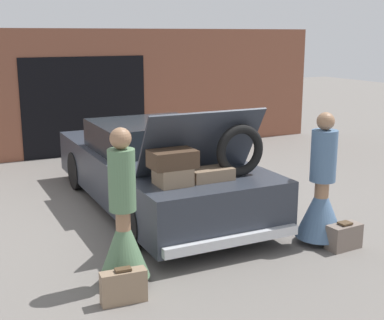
{
  "coord_description": "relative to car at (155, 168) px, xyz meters",
  "views": [
    {
      "loc": [
        -3.06,
        -7.6,
        2.68
      ],
      "look_at": [
        0.0,
        -1.33,
        1.03
      ],
      "focal_mm": 50.0,
      "sensor_mm": 36.0,
      "label": 1
    }
  ],
  "objects": [
    {
      "name": "suitcase_beside_right_person",
      "position": [
        1.49,
        -2.69,
        -0.45
      ],
      "size": [
        0.46,
        0.25,
        0.35
      ],
      "color": "#75665B",
      "rests_on": "ground_plane"
    },
    {
      "name": "person_right",
      "position": [
        1.35,
        -2.38,
        -0.0
      ],
      "size": [
        0.63,
        0.63,
        1.73
      ],
      "rotation": [
        0.0,
        0.0,
        1.46
      ],
      "color": "#997051",
      "rests_on": "ground_plane"
    },
    {
      "name": "ground_plane",
      "position": [
        0.0,
        0.01,
        -0.62
      ],
      "size": [
        40.0,
        40.0,
        0.0
      ],
      "primitive_type": "plane",
      "color": "slate"
    },
    {
      "name": "suitcase_beside_left_person",
      "position": [
        -1.5,
        -2.8,
        -0.44
      ],
      "size": [
        0.48,
        0.18,
        0.38
      ],
      "color": "#8C7259",
      "rests_on": "ground_plane"
    },
    {
      "name": "garage_wall_back",
      "position": [
        0.0,
        4.2,
        0.77
      ],
      "size": [
        12.0,
        0.14,
        2.8
      ],
      "color": "brown",
      "rests_on": "ground_plane"
    },
    {
      "name": "person_left",
      "position": [
        -1.34,
        -2.39,
        0.01
      ],
      "size": [
        0.56,
        0.56,
        1.74
      ],
      "rotation": [
        0.0,
        0.0,
        -1.66
      ],
      "color": "#997051",
      "rests_on": "ground_plane"
    },
    {
      "name": "car",
      "position": [
        0.0,
        0.0,
        0.0
      ],
      "size": [
        1.96,
        4.91,
        1.75
      ],
      "color": "#2D333D",
      "rests_on": "ground_plane"
    }
  ]
}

